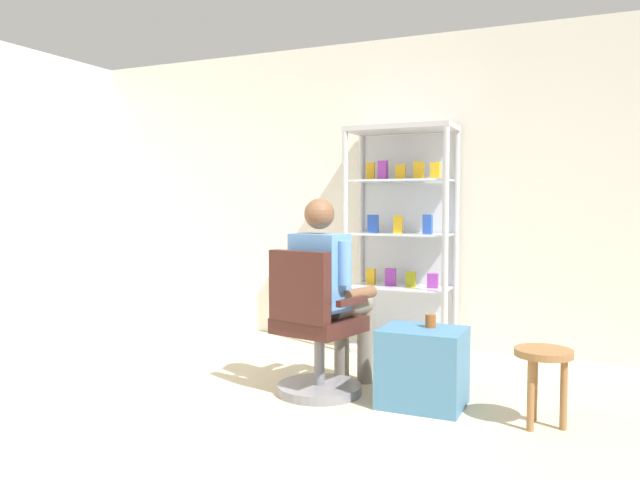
% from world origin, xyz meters
% --- Properties ---
extents(ground_plane, '(7.20, 7.20, 0.00)m').
position_xyz_m(ground_plane, '(0.00, 0.00, 0.00)').
color(ground_plane, '#C6B793').
extents(back_wall, '(6.00, 0.10, 2.70)m').
position_xyz_m(back_wall, '(0.00, 3.00, 1.35)').
color(back_wall, silver).
rests_on(back_wall, ground).
extents(display_cabinet_main, '(0.90, 0.45, 1.90)m').
position_xyz_m(display_cabinet_main, '(0.40, 2.76, 0.96)').
color(display_cabinet_main, '#B7B7BC').
rests_on(display_cabinet_main, ground).
extents(office_chair, '(0.61, 0.58, 0.96)m').
position_xyz_m(office_chair, '(0.25, 1.29, 0.39)').
color(office_chair, slate).
rests_on(office_chair, ground).
extents(seated_shopkeeper, '(0.55, 0.61, 1.29)m').
position_xyz_m(seated_shopkeeper, '(0.29, 1.45, 0.71)').
color(seated_shopkeeper, slate).
rests_on(seated_shopkeeper, ground).
extents(storage_crate, '(0.51, 0.41, 0.49)m').
position_xyz_m(storage_crate, '(0.95, 1.38, 0.24)').
color(storage_crate, teal).
rests_on(storage_crate, ground).
extents(tea_glass, '(0.07, 0.07, 0.08)m').
position_xyz_m(tea_glass, '(0.99, 1.43, 0.53)').
color(tea_glass, brown).
rests_on(tea_glass, storage_crate).
extents(wooden_stool, '(0.32, 0.32, 0.44)m').
position_xyz_m(wooden_stool, '(1.66, 1.30, 0.35)').
color(wooden_stool, olive).
rests_on(wooden_stool, ground).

